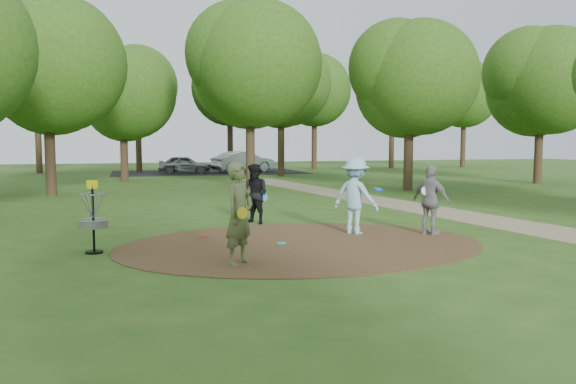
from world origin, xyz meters
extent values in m
plane|color=#2D5119|center=(0.00, 0.00, 0.00)|extent=(100.00, 100.00, 0.00)
cylinder|color=#47301C|center=(0.00, 0.00, 0.01)|extent=(8.40, 8.40, 0.02)
cube|color=#8C7A5B|center=(6.50, 2.00, 0.01)|extent=(7.55, 39.89, 0.01)
cube|color=black|center=(2.00, 30.00, 0.00)|extent=(14.00, 8.00, 0.01)
imported|color=#58643A|center=(-1.77, -1.63, 0.98)|extent=(0.84, 0.84, 1.96)
cylinder|color=gold|center=(-1.77, -1.95, 1.03)|extent=(0.22, 0.11, 0.22)
imported|color=#96C9DF|center=(1.73, 1.06, 0.97)|extent=(1.32, 1.43, 1.94)
cylinder|color=blue|center=(2.33, 1.02, 1.13)|extent=(0.25, 0.24, 0.08)
imported|color=black|center=(-0.32, 3.47, 0.85)|extent=(1.01, 1.05, 1.71)
cylinder|color=#0B7EC4|center=(-0.06, 3.47, 0.76)|extent=(0.22, 0.08, 0.22)
imported|color=gray|center=(3.47, 0.36, 0.88)|extent=(0.83, 1.11, 1.75)
cylinder|color=silver|center=(3.32, 0.37, 1.12)|extent=(0.23, 0.12, 0.22)
cylinder|color=#1BAFDE|center=(-0.44, 0.19, 0.03)|extent=(0.22, 0.22, 0.02)
cylinder|color=red|center=(-2.05, 1.60, 0.03)|extent=(0.22, 0.22, 0.02)
imported|color=#94959B|center=(0.19, 29.44, 0.64)|extent=(3.99, 2.18, 1.29)
imported|color=#AFB3B7|center=(4.53, 29.48, 0.78)|extent=(5.03, 3.05, 1.57)
cylinder|color=black|center=(-4.50, 0.30, 0.68)|extent=(0.05, 0.05, 1.35)
cylinder|color=black|center=(-4.50, 0.30, 0.02)|extent=(0.36, 0.36, 0.04)
cylinder|color=gray|center=(-4.50, 0.30, 0.62)|extent=(0.60, 0.60, 0.16)
torus|color=gray|center=(-4.50, 0.30, 0.70)|extent=(0.63, 0.63, 0.03)
torus|color=gray|center=(-4.50, 0.30, 1.25)|extent=(0.58, 0.58, 0.02)
cube|color=yellow|center=(-4.50, 0.30, 1.45)|extent=(0.22, 0.02, 0.18)
cylinder|color=#332316|center=(-7.00, 14.00, 1.90)|extent=(0.44, 0.44, 3.80)
sphere|color=#2A4B14|center=(-7.00, 14.00, 5.40)|extent=(5.81, 5.81, 5.81)
cylinder|color=#332316|center=(2.00, 15.00, 2.09)|extent=(0.44, 0.44, 4.18)
sphere|color=#2A4B14|center=(2.00, 15.00, 5.85)|extent=(6.07, 6.07, 6.07)
cylinder|color=#332316|center=(9.00, 12.00, 1.80)|extent=(0.44, 0.44, 3.61)
sphere|color=#2A4B14|center=(9.00, 12.00, 5.08)|extent=(5.36, 5.36, 5.36)
cylinder|color=#332316|center=(-4.00, 22.00, 1.71)|extent=(0.44, 0.44, 3.42)
sphere|color=#2A4B14|center=(-4.00, 22.00, 4.87)|extent=(5.28, 5.28, 5.28)
cylinder|color=#332316|center=(6.00, 24.00, 2.19)|extent=(0.44, 0.44, 4.37)
sphere|color=#2A4B14|center=(6.00, 24.00, 5.93)|extent=(5.68, 5.68, 5.68)
cylinder|color=#332316|center=(18.00, 14.00, 1.90)|extent=(0.44, 0.44, 3.80)
sphere|color=#2A4B14|center=(18.00, 14.00, 5.40)|extent=(5.83, 5.83, 5.83)
camera|label=1|loc=(-3.75, -12.01, 2.36)|focal=35.00mm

